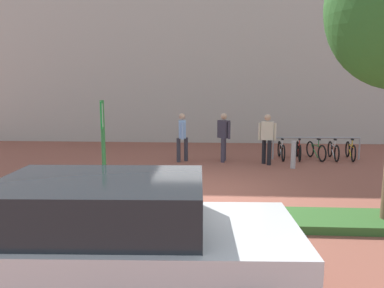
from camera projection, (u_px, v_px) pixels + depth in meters
The scene contains 11 objects.
ground_plane at pixel (208, 192), 9.18m from camera, with size 60.00×60.00×0.00m, color brown.
building_facade at pixel (212, 37), 17.23m from camera, with size 28.00×1.20×10.00m, color #B2ADA3.
planter_strip at pixel (211, 218), 7.12m from camera, with size 7.00×1.10×0.16m, color #336028.
parking_sign_post at pixel (103, 143), 7.02m from camera, with size 0.09×0.36×2.37m.
bike_at_sign at pixel (107, 201), 7.33m from camera, with size 1.68×0.42×0.86m.
bike_rack_cluster at pixel (316, 150), 13.34m from camera, with size 3.21×1.61×0.83m.
bollard_steel at pixel (293, 155), 11.81m from camera, with size 0.16×0.16×0.90m, color #ADADB2.
person_shirt_blue at pixel (267, 136), 12.36m from camera, with size 0.60×0.37×1.72m.
person_suited_navy at pixel (224, 134), 12.84m from camera, with size 0.46×0.46×1.72m.
person_casual_tan at pixel (182, 134), 12.83m from camera, with size 0.39×0.61×1.72m.
car_white_hatch at pixel (115, 242), 4.39m from camera, with size 4.37×2.16×1.54m.
Camera 1 is at (0.13, -8.90, 2.60)m, focal length 34.05 mm.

